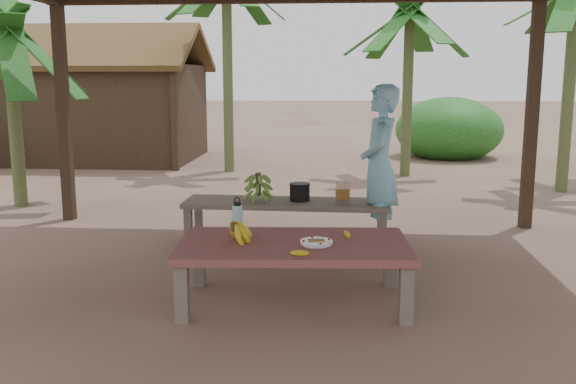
# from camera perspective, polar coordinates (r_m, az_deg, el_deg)

# --- Properties ---
(ground) EXTENTS (80.00, 80.00, 0.00)m
(ground) POSITION_cam_1_polar(r_m,az_deg,el_deg) (5.68, -1.41, -8.04)
(ground) COLOR brown
(ground) RESTS_ON ground
(work_table) EXTENTS (1.86, 1.11, 0.50)m
(work_table) POSITION_cam_1_polar(r_m,az_deg,el_deg) (5.07, 0.54, -5.18)
(work_table) COLOR brown
(work_table) RESTS_ON ground
(bench) EXTENTS (2.22, 0.66, 0.45)m
(bench) POSITION_cam_1_polar(r_m,az_deg,el_deg) (6.94, -0.16, -1.26)
(bench) COLOR brown
(bench) RESTS_ON ground
(ripe_banana_bunch) EXTENTS (0.36, 0.34, 0.17)m
(ripe_banana_bunch) POSITION_cam_1_polar(r_m,az_deg,el_deg) (5.06, -4.92, -3.48)
(ripe_banana_bunch) COLOR yellow
(ripe_banana_bunch) RESTS_ON work_table
(plate) EXTENTS (0.25, 0.25, 0.04)m
(plate) POSITION_cam_1_polar(r_m,az_deg,el_deg) (4.97, 2.54, -4.51)
(plate) COLOR white
(plate) RESTS_ON work_table
(loose_banana_front) EXTENTS (0.15, 0.11, 0.04)m
(loose_banana_front) POSITION_cam_1_polar(r_m,az_deg,el_deg) (4.67, 1.04, -5.45)
(loose_banana_front) COLOR yellow
(loose_banana_front) RESTS_ON work_table
(loose_banana_side) EXTENTS (0.09, 0.15, 0.04)m
(loose_banana_side) POSITION_cam_1_polar(r_m,az_deg,el_deg) (5.23, 5.29, -3.76)
(loose_banana_side) COLOR yellow
(loose_banana_side) RESTS_ON work_table
(water_flask) EXTENTS (0.08, 0.08, 0.31)m
(water_flask) POSITION_cam_1_polar(r_m,az_deg,el_deg) (5.30, -4.52, -2.36)
(water_flask) COLOR #45B3D9
(water_flask) RESTS_ON work_table
(green_banana_stalk) EXTENTS (0.29, 0.29, 0.32)m
(green_banana_stalk) POSITION_cam_1_polar(r_m,az_deg,el_deg) (6.94, -2.66, 0.54)
(green_banana_stalk) COLOR #598C2D
(green_banana_stalk) RESTS_ON bench
(cooking_pot) EXTENTS (0.22, 0.22, 0.18)m
(cooking_pot) POSITION_cam_1_polar(r_m,az_deg,el_deg) (6.93, 1.05, -0.03)
(cooking_pot) COLOR black
(cooking_pot) RESTS_ON bench
(skewer_rack) EXTENTS (0.18, 0.08, 0.24)m
(skewer_rack) POSITION_cam_1_polar(r_m,az_deg,el_deg) (6.82, 4.88, -0.00)
(skewer_rack) COLOR #A57F47
(skewer_rack) RESTS_ON bench
(woman) EXTENTS (0.43, 0.63, 1.70)m
(woman) POSITION_cam_1_polar(r_m,az_deg,el_deg) (6.80, 8.13, 2.31)
(woman) COLOR #78C2E3
(woman) RESTS_ON ground
(hut) EXTENTS (4.40, 3.43, 2.85)m
(hut) POSITION_cam_1_polar(r_m,az_deg,el_deg) (14.30, -16.41, 7.20)
(hut) COLOR black
(hut) RESTS_ON ground
(banana_plant_ne) EXTENTS (1.80, 1.80, 3.33)m
(banana_plant_ne) POSITION_cam_1_polar(r_m,az_deg,el_deg) (10.76, 24.19, 15.05)
(banana_plant_ne) COLOR #596638
(banana_plant_ne) RESTS_ON ground
(banana_plant_n) EXTENTS (1.80, 1.80, 3.13)m
(banana_plant_n) POSITION_cam_1_polar(r_m,az_deg,el_deg) (11.62, 10.77, 14.40)
(banana_plant_n) COLOR #596638
(banana_plant_n) RESTS_ON ground
(banana_plant_w) EXTENTS (1.80, 1.80, 2.60)m
(banana_plant_w) POSITION_cam_1_polar(r_m,az_deg,el_deg) (9.49, -23.52, 11.52)
(banana_plant_w) COLOR #596638
(banana_plant_w) RESTS_ON ground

